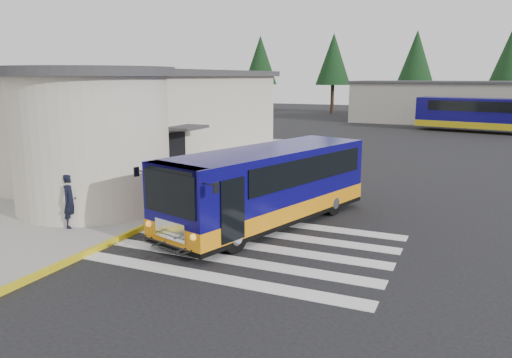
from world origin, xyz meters
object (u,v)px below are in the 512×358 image
at_px(transit_bus, 267,189).
at_px(pedestrian_b, 80,193).
at_px(far_bus_a, 476,113).
at_px(pedestrian_a, 71,201).

bearing_deg(transit_bus, pedestrian_b, -140.68).
bearing_deg(far_bus_a, transit_bus, -178.46).
distance_m(pedestrian_b, far_bus_a, 36.37).
height_order(pedestrian_a, far_bus_a, far_bus_a).
xyz_separation_m(transit_bus, pedestrian_a, (-5.11, -3.12, -0.18)).
distance_m(transit_bus, pedestrian_b, 5.98).
bearing_deg(pedestrian_a, pedestrian_b, 21.29).
bearing_deg(transit_bus, pedestrian_a, -131.88).
height_order(pedestrian_a, pedestrian_b, pedestrian_b).
relative_size(pedestrian_a, pedestrian_b, 0.98).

